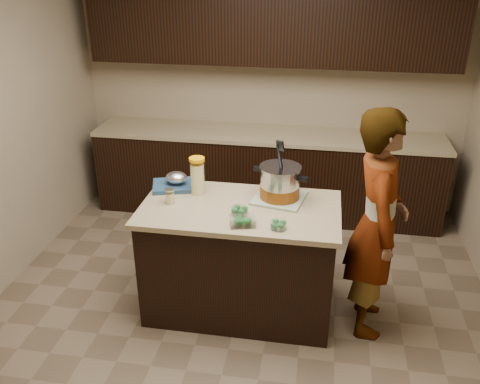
% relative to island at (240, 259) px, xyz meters
% --- Properties ---
extents(ground_plane, '(4.00, 4.00, 0.00)m').
position_rel_island_xyz_m(ground_plane, '(0.00, 0.00, -0.45)').
color(ground_plane, brown).
rests_on(ground_plane, ground).
extents(room_shell, '(4.04, 4.04, 2.72)m').
position_rel_island_xyz_m(room_shell, '(0.00, 0.00, 1.26)').
color(room_shell, tan).
rests_on(room_shell, ground).
extents(back_cabinets, '(3.60, 0.63, 2.33)m').
position_rel_island_xyz_m(back_cabinets, '(0.00, 1.74, 0.49)').
color(back_cabinets, black).
rests_on(back_cabinets, ground).
extents(island, '(1.46, 0.81, 0.90)m').
position_rel_island_xyz_m(island, '(0.00, 0.00, 0.00)').
color(island, black).
rests_on(island, ground).
extents(dish_towel, '(0.42, 0.42, 0.02)m').
position_rel_island_xyz_m(dish_towel, '(0.27, 0.17, 0.46)').
color(dish_towel, '#597B52').
rests_on(dish_towel, island).
extents(stock_pot, '(0.42, 0.40, 0.45)m').
position_rel_island_xyz_m(stock_pot, '(0.27, 0.17, 0.57)').
color(stock_pot, '#B7B7BC').
rests_on(stock_pot, dish_towel).
extents(lemonade_pitcher, '(0.13, 0.13, 0.29)m').
position_rel_island_xyz_m(lemonade_pitcher, '(-0.36, 0.18, 0.58)').
color(lemonade_pitcher, '#DECE87').
rests_on(lemonade_pitcher, island).
extents(mason_jar, '(0.09, 0.09, 0.12)m').
position_rel_island_xyz_m(mason_jar, '(-0.52, -0.02, 0.50)').
color(mason_jar, '#DECE87').
rests_on(mason_jar, island).
extents(broccoli_tub_left, '(0.15, 0.15, 0.06)m').
position_rel_island_xyz_m(broccoli_tub_left, '(0.02, -0.12, 0.47)').
color(broccoli_tub_left, silver).
rests_on(broccoli_tub_left, island).
extents(broccoli_tub_right, '(0.14, 0.14, 0.05)m').
position_rel_island_xyz_m(broccoli_tub_right, '(0.31, -0.28, 0.47)').
color(broccoli_tub_right, silver).
rests_on(broccoli_tub_right, island).
extents(broccoli_tub_rect, '(0.20, 0.16, 0.06)m').
position_rel_island_xyz_m(broccoli_tub_rect, '(0.06, -0.27, 0.48)').
color(broccoli_tub_rect, silver).
rests_on(broccoli_tub_rect, island).
extents(blue_tray, '(0.39, 0.35, 0.13)m').
position_rel_island_xyz_m(blue_tray, '(-0.56, 0.25, 0.49)').
color(blue_tray, navy).
rests_on(blue_tray, island).
extents(person, '(0.42, 0.63, 1.70)m').
position_rel_island_xyz_m(person, '(0.98, -0.02, 0.40)').
color(person, gray).
rests_on(person, ground).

